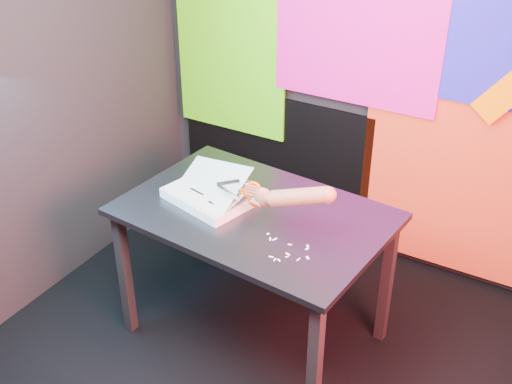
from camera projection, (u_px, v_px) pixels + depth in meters
The scene contains 7 objects.
room at pixel (261, 150), 2.20m from camera, with size 3.01×3.01×2.71m.
backdrop at pixel (405, 112), 3.46m from camera, with size 2.88×0.05×2.08m.
work_table at pixel (254, 227), 3.03m from camera, with size 1.29×0.91×0.75m.
printout_stack at pixel (210, 195), 3.05m from camera, with size 0.45×0.38×0.21m.
scissors at pixel (251, 194), 2.83m from camera, with size 0.23×0.02×0.13m.
hand_forearm at pixel (293, 197), 2.73m from camera, with size 0.42×0.08×0.18m.
paper_clippings at pixel (287, 250), 2.72m from camera, with size 0.25×0.18×0.00m.
Camera 1 is at (0.98, -1.71, 2.35)m, focal length 45.00 mm.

